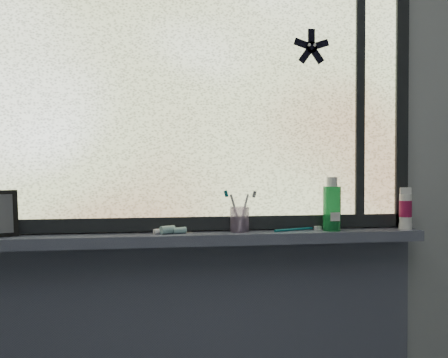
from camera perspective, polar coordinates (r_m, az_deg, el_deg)
wall_back at (r=1.89m, az=-1.97°, el=1.06°), size 3.00×0.01×2.50m
windowsill at (r=1.84m, az=-1.67°, el=-6.77°), size 1.62×0.14×0.04m
window_pane at (r=1.89m, az=-1.89°, el=9.58°), size 1.50×0.01×1.00m
frame_bottom at (r=1.88m, az=-1.86°, el=-5.06°), size 1.60×0.03×0.05m
frame_right at (r=2.13m, az=19.55°, el=8.57°), size 0.05×0.03×1.10m
frame_mullion at (r=2.05m, az=15.21°, el=8.88°), size 0.03×0.03×1.00m
starfish_sticker at (r=2.00m, az=9.95°, el=14.61°), size 0.15×0.02×0.15m
toothpaste_tube at (r=1.81m, az=-5.92°, el=-5.78°), size 0.17×0.10×0.03m
toothbrush_cup at (r=1.85m, az=1.79°, el=-4.65°), size 0.09×0.09×0.09m
toothbrush_lying at (r=1.91m, az=7.99°, el=-5.66°), size 0.21×0.10×0.01m
mouthwash_bottle at (r=1.93m, az=12.23°, el=-2.79°), size 0.07×0.07×0.17m
cream_tube at (r=2.06m, az=20.03°, el=-3.01°), size 0.06×0.06×0.12m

